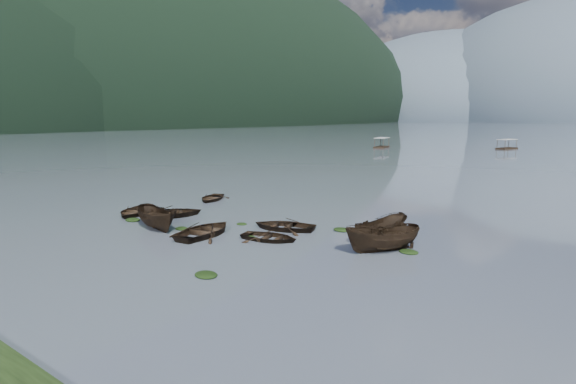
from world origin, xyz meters
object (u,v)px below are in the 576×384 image
Objects in this scene: rowboat_0 at (135,214)px; rowboat_3 at (205,235)px; pontoon_centre at (506,149)px; pontoon_left at (382,148)px.

rowboat_3 is at bearing -35.42° from rowboat_0.
pontoon_centre reaches higher than rowboat_0.
pontoon_left reaches higher than rowboat_0.
pontoon_left is 30.83m from pontoon_centre.
rowboat_0 is 0.72× the size of pontoon_centre.
pontoon_left is (-27.95, 88.47, 0.00)m from rowboat_3.
pontoon_left is at bearing -80.54° from rowboat_3.
rowboat_3 is 0.76× the size of pontoon_left.
rowboat_0 is 0.67× the size of pontoon_left.
pontoon_centre is (8.93, 101.81, 0.00)m from rowboat_0.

